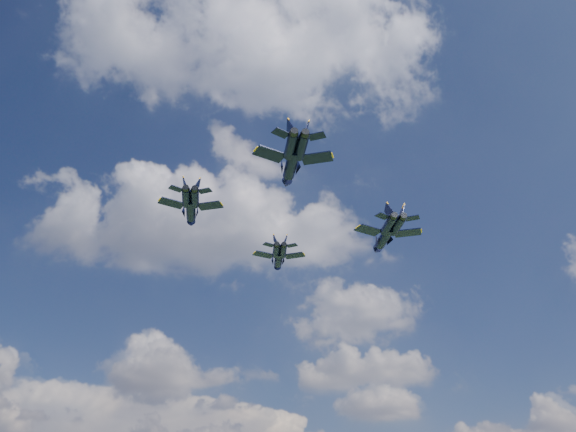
{
  "coord_description": "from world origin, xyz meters",
  "views": [
    {
      "loc": [
        -5.45,
        -86.83,
        3.61
      ],
      "look_at": [
        -4.28,
        6.05,
        55.74
      ],
      "focal_mm": 35.0,
      "sensor_mm": 36.0,
      "label": 1
    }
  ],
  "objects_px": {
    "jet_right": "(384,238)",
    "jet_slot": "(291,165)",
    "jet_left": "(191,211)",
    "jet_lead": "(278,259)"
  },
  "relations": [
    {
      "from": "jet_slot",
      "to": "jet_left",
      "type": "bearing_deg",
      "value": 129.08
    },
    {
      "from": "jet_left",
      "to": "jet_right",
      "type": "height_order",
      "value": "jet_left"
    },
    {
      "from": "jet_right",
      "to": "jet_slot",
      "type": "bearing_deg",
      "value": -136.05
    },
    {
      "from": "jet_left",
      "to": "jet_right",
      "type": "distance_m",
      "value": 37.97
    },
    {
      "from": "jet_right",
      "to": "jet_slot",
      "type": "xyz_separation_m",
      "value": [
        -18.76,
        -23.34,
        1.05
      ]
    },
    {
      "from": "jet_lead",
      "to": "jet_slot",
      "type": "height_order",
      "value": "jet_lead"
    },
    {
      "from": "jet_left",
      "to": "jet_slot",
      "type": "xyz_separation_m",
      "value": [
        18.72,
        -17.84,
        -1.64
      ]
    },
    {
      "from": "jet_slot",
      "to": "jet_lead",
      "type": "bearing_deg",
      "value": 85.72
    },
    {
      "from": "jet_lead",
      "to": "jet_right",
      "type": "height_order",
      "value": "jet_lead"
    },
    {
      "from": "jet_lead",
      "to": "jet_right",
      "type": "distance_m",
      "value": 27.26
    }
  ]
}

